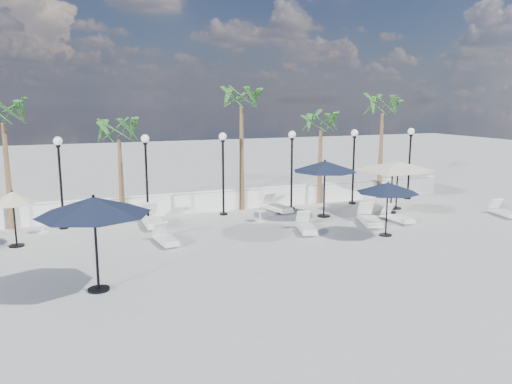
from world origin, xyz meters
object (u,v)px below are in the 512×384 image
object	(u,v)px
lounger_2	(152,220)
parasol_cream_small	(13,198)
parasol_navy_left	(94,206)
parasol_navy_right	(325,166)
lounger_6	(370,219)
parasol_cream_sq_a	(398,162)
lounger_7	(398,217)
lounger_8	(504,212)
parasol_cream_sq_b	(393,164)
lounger_5	(277,207)
lounger_3	(306,227)
lounger_4	(165,238)
parasol_navy_mid	(388,188)

from	to	relation	value
lounger_2	parasol_cream_small	size ratio (longest dim) A/B	1.02
parasol_navy_left	parasol_navy_right	size ratio (longest dim) A/B	1.06
lounger_6	parasol_cream_sq_a	world-z (taller)	parasol_cream_sq_a
lounger_6	parasol_cream_sq_a	distance (m)	4.32
lounger_6	parasol_cream_sq_a	bearing A→B (deg)	56.54
lounger_6	parasol_cream_small	world-z (taller)	parasol_cream_small
lounger_2	parasol_cream_small	bearing A→B (deg)	-166.01
lounger_7	parasol_cream_sq_a	size ratio (longest dim) A/B	0.34
lounger_7	lounger_8	bearing A→B (deg)	-13.71
lounger_7	parasol_cream_sq_b	distance (m)	2.77
parasol_navy_right	lounger_6	bearing A→B (deg)	-62.75
lounger_5	parasol_navy_left	distance (m)	11.70
lounger_3	parasol_navy_left	size ratio (longest dim) A/B	0.61
lounger_4	lounger_7	world-z (taller)	lounger_4
parasol_navy_left	parasol_cream_sq_a	distance (m)	15.65
lounger_3	lounger_4	size ratio (longest dim) A/B	1.08
parasol_navy_right	parasol_cream_sq_b	world-z (taller)	parasol_navy_right
lounger_6	parasol_cream_small	size ratio (longest dim) A/B	1.03
lounger_4	parasol_navy_mid	size ratio (longest dim) A/B	0.72
lounger_4	parasol_cream_sq_b	distance (m)	11.30
lounger_5	lounger_4	bearing A→B (deg)	-160.03
lounger_5	parasol_cream_sq_a	bearing A→B (deg)	-25.35
parasol_navy_right	parasol_cream_small	distance (m)	12.86
lounger_6	lounger_8	bearing A→B (deg)	12.81
lounger_4	lounger_8	xyz separation A→B (m)	(15.49, -1.22, -0.00)
lounger_7	lounger_5	bearing A→B (deg)	133.46
lounger_7	parasol_cream_small	size ratio (longest dim) A/B	0.83
lounger_2	lounger_3	distance (m)	6.54
lounger_7	parasol_navy_left	world-z (taller)	parasol_navy_left
lounger_4	parasol_cream_sq_b	size ratio (longest dim) A/B	0.35
parasol_navy_mid	lounger_5	bearing A→B (deg)	112.30
lounger_2	parasol_cream_sq_b	size ratio (longest dim) A/B	0.42
lounger_2	parasol_cream_sq_b	distance (m)	11.32
lounger_7	parasol_cream_sq_b	world-z (taller)	parasol_cream_sq_b
lounger_4	parasol_cream_sq_b	xyz separation A→B (m)	(11.02, 1.25, 2.14)
parasol_navy_left	lounger_4	bearing A→B (deg)	55.70
lounger_2	parasol_navy_left	distance (m)	7.63
lounger_7	parasol_navy_mid	xyz separation A→B (m)	(-1.88, -1.74, 1.70)
lounger_8	parasol_cream_small	bearing A→B (deg)	-174.46
parasol_cream_sq_a	parasol_cream_small	bearing A→B (deg)	-179.18
lounger_4	lounger_7	bearing A→B (deg)	-7.90
parasol_cream_sq_a	lounger_8	bearing A→B (deg)	-40.45
lounger_4	parasol_cream_small	world-z (taller)	parasol_cream_small
parasol_cream_sq_a	lounger_4	bearing A→B (deg)	-170.85
lounger_5	parasol_navy_mid	xyz separation A→B (m)	(2.28, -5.55, 1.67)
parasol_cream_sq_b	parasol_navy_mid	bearing A→B (deg)	-128.90
lounger_2	lounger_5	world-z (taller)	lounger_2
lounger_3	lounger_7	bearing A→B (deg)	17.22
lounger_3	parasol_cream_sq_b	world-z (taller)	parasol_cream_sq_b
lounger_4	lounger_3	bearing A→B (deg)	-10.49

